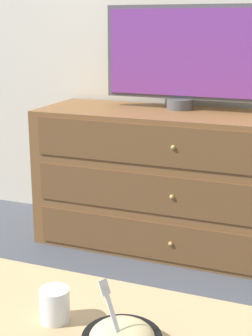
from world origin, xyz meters
name	(u,v)px	position (x,y,z in m)	size (l,w,h in m)	color
ground_plane	(207,229)	(0.00, 0.00, 0.00)	(12.00, 12.00, 0.00)	#474C56
wall_back	(218,5)	(0.00, 0.03, 1.30)	(12.00, 0.05, 2.60)	silver
dresser	(186,182)	(-0.06, -0.29, 0.38)	(1.62, 0.54, 0.76)	brown
tv	(181,55)	(-0.14, -0.19, 1.04)	(0.83, 0.14, 0.54)	#515156
drink_cup	(55,307)	(0.01, -1.87, 0.51)	(0.08, 0.08, 0.09)	beige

